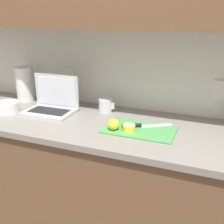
% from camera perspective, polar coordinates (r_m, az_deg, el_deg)
% --- Properties ---
extents(wall_back, '(5.20, 0.38, 2.60)m').
position_cam_1_polar(wall_back, '(1.81, -1.92, 21.16)').
color(wall_back, white).
rests_on(wall_back, ground_plane).
extents(counter_unit, '(2.50, 0.65, 0.89)m').
position_cam_1_polar(counter_unit, '(1.92, -5.22, -13.82)').
color(counter_unit, brown).
rests_on(counter_unit, ground_plane).
extents(laptop, '(0.32, 0.23, 0.24)m').
position_cam_1_polar(laptop, '(1.86, -12.04, 1.71)').
color(laptop, silver).
rests_on(laptop, counter_unit).
extents(cutting_board, '(0.39, 0.25, 0.01)m').
position_cam_1_polar(cutting_board, '(1.56, 5.63, -3.56)').
color(cutting_board, '#4C9E51').
rests_on(cutting_board, counter_unit).
extents(knife, '(0.26, 0.18, 0.02)m').
position_cam_1_polar(knife, '(1.58, 5.38, -2.76)').
color(knife, silver).
rests_on(knife, cutting_board).
extents(lemon_half_cut, '(0.07, 0.07, 0.04)m').
position_cam_1_polar(lemon_half_cut, '(1.52, 3.45, -3.22)').
color(lemon_half_cut, yellow).
rests_on(lemon_half_cut, cutting_board).
extents(lemon_whole_beside, '(0.06, 0.06, 0.06)m').
position_cam_1_polar(lemon_whole_beside, '(1.53, 0.33, -2.53)').
color(lemon_whole_beside, yellow).
rests_on(lemon_whole_beside, cutting_board).
extents(measuring_cup, '(0.11, 0.09, 0.09)m').
position_cam_1_polar(measuring_cup, '(1.84, -1.36, 1.40)').
color(measuring_cup, silver).
rests_on(measuring_cup, counter_unit).
extents(bowl_white, '(0.15, 0.15, 0.07)m').
position_cam_1_polar(bowl_white, '(1.95, -20.50, 0.96)').
color(bowl_white, white).
rests_on(bowl_white, counter_unit).
extents(paper_towel_roll, '(0.13, 0.13, 0.25)m').
position_cam_1_polar(paper_towel_roll, '(2.15, -17.26, 5.47)').
color(paper_towel_roll, white).
rests_on(paper_towel_roll, counter_unit).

